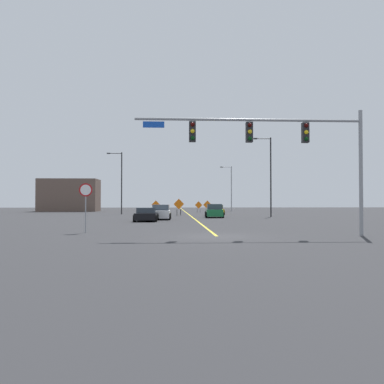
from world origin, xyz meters
name	(u,v)px	position (x,y,z in m)	size (l,w,h in m)	color
ground	(217,236)	(0.00, 0.00, 0.00)	(187.33, 187.33, 0.00)	#2D2D30
road_centre_stripe	(184,211)	(0.00, 52.04, 0.00)	(0.16, 104.07, 0.01)	yellow
traffic_signal_assembly	(280,141)	(3.30, -0.02, 4.98)	(11.97, 0.44, 6.62)	gray
stop_sign	(86,198)	(-7.28, 2.72, 2.00)	(0.76, 0.07, 2.84)	gray
street_lamp_far_left	(121,180)	(-9.37, 34.97, 4.72)	(2.12, 0.24, 8.55)	black
street_lamp_mid_left	(231,186)	(8.14, 50.12, 4.45)	(2.09, 0.24, 8.02)	gray
street_lamp_far_right	(270,173)	(8.98, 25.11, 5.04)	(2.08, 0.24, 9.19)	black
construction_sign_median_far	(179,206)	(-1.38, 33.01, 1.18)	(1.14, 0.08, 1.86)	orange
construction_sign_median_near	(156,206)	(-4.46, 33.54, 1.22)	(1.16, 0.16, 1.91)	orange
construction_sign_left_shoulder	(207,206)	(2.22, 30.20, 1.21)	(1.09, 0.08, 1.89)	orange
construction_sign_right_lane	(179,205)	(-1.43, 29.43, 1.35)	(1.30, 0.33, 2.12)	orange
construction_sign_right_shoulder	(199,206)	(1.99, 43.37, 1.11)	(1.20, 0.05, 1.80)	orange
car_green_approaching	(214,211)	(2.39, 23.69, 0.68)	(2.13, 3.92, 1.50)	#196B38
car_yellow_passing	(216,210)	(3.72, 33.85, 0.61)	(2.21, 4.09, 1.32)	gold
car_white_far	(161,212)	(-3.40, 19.43, 0.69)	(2.06, 4.06, 1.47)	white
car_black_near	(146,215)	(-4.62, 16.03, 0.58)	(2.13, 4.19, 1.23)	black
roadside_building_west	(69,195)	(-20.51, 51.65, 2.86)	(10.12, 5.45, 5.72)	brown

